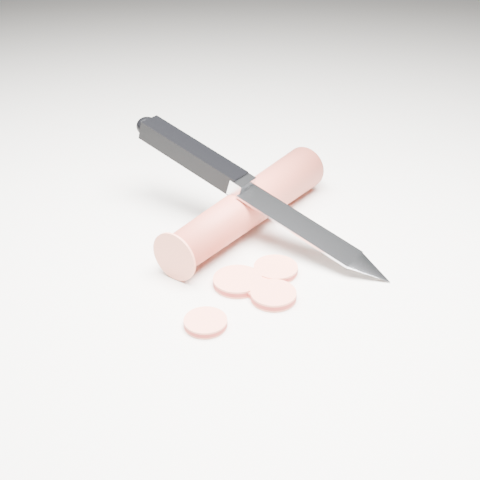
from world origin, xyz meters
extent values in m
plane|color=silver|center=(0.00, 0.00, 0.00)|extent=(2.40, 2.40, 0.00)
cylinder|color=#BA3C2D|center=(0.04, 0.03, 0.02)|extent=(0.19, 0.17, 0.04)
cylinder|color=#F37455|center=(0.04, -0.05, 0.00)|extent=(0.04, 0.04, 0.01)
cylinder|color=#F37455|center=(0.00, -0.06, 0.00)|extent=(0.04, 0.04, 0.01)
cylinder|color=#F37455|center=(0.03, -0.09, 0.00)|extent=(0.04, 0.04, 0.01)
cylinder|color=#F37455|center=(0.02, -0.07, 0.00)|extent=(0.03, 0.03, 0.01)
cylinder|color=#F37455|center=(0.02, -0.07, 0.00)|extent=(0.03, 0.03, 0.01)
cylinder|color=#F37455|center=(-0.03, -0.11, 0.00)|extent=(0.03, 0.03, 0.01)
camera|label=1|loc=(-0.11, -0.50, 0.32)|focal=50.00mm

